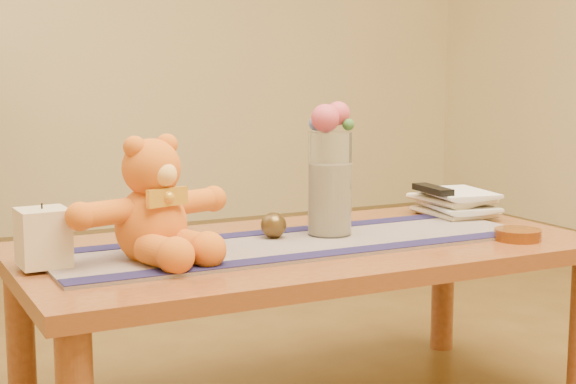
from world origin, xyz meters
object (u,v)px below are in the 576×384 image
book_bottom (430,215)px  tv_remote (433,189)px  amber_dish (518,235)px  bronze_ball (274,225)px  pillar_candle (43,237)px  glass_vase (330,184)px  teddy_bear (151,200)px

book_bottom → tv_remote: tv_remote is taller
amber_dish → bronze_ball: bearing=154.1°
amber_dish → tv_remote: bearing=91.8°
pillar_candle → tv_remote: bearing=6.3°
glass_vase → teddy_bear: bearing=-174.4°
book_bottom → glass_vase: bearing=-161.0°
pillar_candle → tv_remote: 1.11m
bronze_ball → glass_vase: bearing=-9.9°
pillar_candle → glass_vase: size_ratio=0.47×
bronze_ball → book_bottom: (0.54, 0.09, -0.03)m
glass_vase → bronze_ball: bearing=170.1°
bronze_ball → amber_dish: bronze_ball is taller
pillar_candle → bronze_ball: (0.57, 0.05, -0.03)m
tv_remote → amber_dish: (0.01, -0.34, -0.07)m
glass_vase → book_bottom: bearing=15.7°
book_bottom → tv_remote: (-0.00, -0.01, 0.07)m
bronze_ball → book_bottom: bronze_ball is taller
pillar_candle → amber_dish: size_ratio=1.06×
bronze_ball → book_bottom: size_ratio=0.29×
pillar_candle → tv_remote: pillar_candle is taller
book_bottom → tv_remote: 0.08m
glass_vase → amber_dish: bearing=-30.8°
glass_vase → tv_remote: (0.39, 0.10, -0.05)m
tv_remote → glass_vase: bearing=-159.3°
teddy_bear → amber_dish: 0.91m
pillar_candle → amber_dish: 1.14m
tv_remote → amber_dish: size_ratio=1.38×
tv_remote → amber_dish: bearing=-81.9°
teddy_bear → glass_vase: (0.48, 0.05, 0.00)m
bronze_ball → tv_remote: tv_remote is taller
book_bottom → teddy_bear: bearing=-166.5°
pillar_candle → glass_vase: bearing=1.8°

